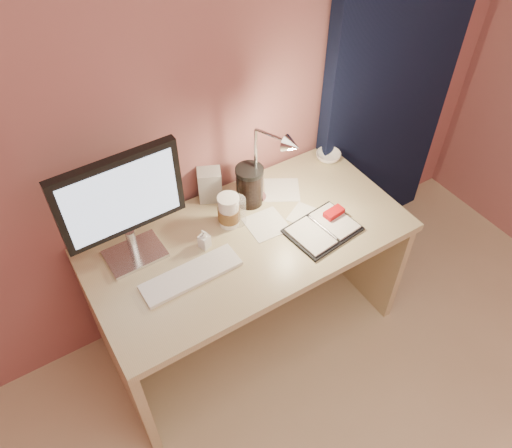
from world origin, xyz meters
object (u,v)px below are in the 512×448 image
keyboard (191,275)px  desk_lamp (259,170)px  planner (324,228)px  monitor (121,202)px  clear_cup (237,211)px  bowl (328,156)px  dark_jar (250,187)px  coffee_cup (229,212)px  lotion_bottle (204,239)px  product_box (210,185)px  desk (241,259)px

keyboard → desk_lamp: size_ratio=0.99×
planner → monitor: bearing=151.8°
clear_cup → desk_lamp: 0.22m
clear_cup → bowl: clear_cup is taller
planner → dark_jar: (-0.18, 0.33, 0.08)m
desk_lamp → planner: bearing=-75.1°
coffee_cup → lotion_bottle: (-0.16, -0.06, -0.03)m
product_box → desk_lamp: size_ratio=0.38×
desk → monitor: size_ratio=2.71×
planner → bowl: 0.50m
bowl → dark_jar: dark_jar is taller
monitor → lotion_bottle: 0.39m
desk_lamp → product_box: bearing=96.6°
monitor → planner: size_ratio=1.60×
monitor → coffee_cup: bearing=-7.6°
desk → dark_jar: 0.36m
keyboard → coffee_cup: 0.34m
bowl → lotion_bottle: bearing=-166.6°
keyboard → clear_cup: (0.32, 0.17, 0.06)m
monitor → planner: monitor is taller
clear_cup → lotion_bottle: bearing=-165.0°
clear_cup → planner: bearing=-39.4°
dark_jar → monitor: bearing=-177.1°
monitor → keyboard: monitor is taller
coffee_cup → bowl: (0.65, 0.13, -0.05)m
coffee_cup → bowl: bearing=11.2°
monitor → desk_lamp: (0.57, -0.07, -0.05)m
lotion_bottle → desk_lamp: (0.30, 0.04, 0.21)m
planner → lotion_bottle: (-0.49, 0.19, 0.04)m
product_box → bowl: bearing=18.9°
clear_cup → dark_jar: dark_jar is taller
monitor → dark_jar: (0.58, 0.03, -0.22)m
product_box → planner: bearing=-29.8°
planner → dark_jar: size_ratio=1.85×
monitor → product_box: bearing=17.1°
dark_jar → product_box: dark_jar is taller
planner → desk_lamp: size_ratio=0.77×
lotion_bottle → monitor: bearing=158.3°
lotion_bottle → dark_jar: (0.31, 0.14, 0.04)m
bowl → dark_jar: 0.51m
coffee_cup → dark_jar: 0.17m
keyboard → dark_jar: bearing=29.3°
desk → keyboard: keyboard is taller
coffee_cup → bowl: size_ratio=1.25×
monitor → product_box: (0.44, 0.15, -0.23)m
planner → keyboard: bearing=166.2°
keyboard → desk_lamp: (0.42, 0.15, 0.25)m
planner → lotion_bottle: lotion_bottle is taller
lotion_bottle → planner: bearing=-21.3°
monitor → bowl: monitor is taller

